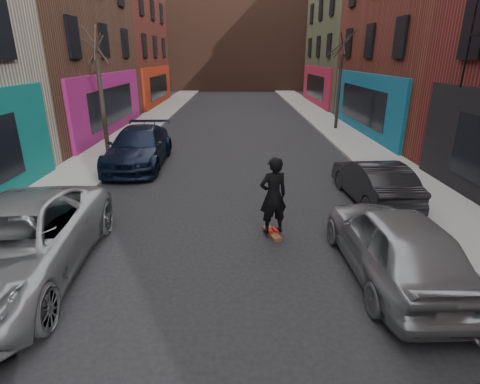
{
  "coord_description": "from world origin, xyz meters",
  "views": [
    {
      "loc": [
        -0.05,
        0.48,
        4.42
      ],
      "look_at": [
        0.02,
        8.2,
        1.6
      ],
      "focal_mm": 28.0,
      "sensor_mm": 36.0,
      "label": 1
    }
  ],
  "objects_px": {
    "parked_left_far": "(13,245)",
    "parked_left_end": "(139,147)",
    "tree_left_far": "(100,80)",
    "skateboard": "(272,233)",
    "parked_right_end": "(373,181)",
    "skateboarder": "(273,196)",
    "parked_right_far": "(394,243)",
    "tree_right_far": "(340,72)"
  },
  "relations": [
    {
      "from": "parked_left_end",
      "to": "parked_right_far",
      "type": "relative_size",
      "value": 1.18
    },
    {
      "from": "parked_left_far",
      "to": "parked_right_far",
      "type": "distance_m",
      "value": 7.8
    },
    {
      "from": "skateboard",
      "to": "parked_right_far",
      "type": "bearing_deg",
      "value": -58.09
    },
    {
      "from": "tree_right_far",
      "to": "skateboard",
      "type": "bearing_deg",
      "value": -109.9
    },
    {
      "from": "parked_left_far",
      "to": "parked_left_end",
      "type": "bearing_deg",
      "value": 83.8
    },
    {
      "from": "parked_right_far",
      "to": "skateboard",
      "type": "height_order",
      "value": "parked_right_far"
    },
    {
      "from": "tree_left_far",
      "to": "skateboarder",
      "type": "xyz_separation_m",
      "value": [
        7.07,
        -8.72,
        -2.27
      ]
    },
    {
      "from": "parked_right_end",
      "to": "skateboard",
      "type": "height_order",
      "value": "parked_right_end"
    },
    {
      "from": "tree_left_far",
      "to": "skateboarder",
      "type": "distance_m",
      "value": 11.46
    },
    {
      "from": "parked_right_end",
      "to": "skateboarder",
      "type": "height_order",
      "value": "skateboarder"
    },
    {
      "from": "tree_right_far",
      "to": "parked_left_end",
      "type": "xyz_separation_m",
      "value": [
        -10.39,
        -8.0,
        -2.74
      ]
    },
    {
      "from": "tree_left_far",
      "to": "skateboard",
      "type": "height_order",
      "value": "tree_left_far"
    },
    {
      "from": "tree_right_far",
      "to": "parked_right_far",
      "type": "height_order",
      "value": "tree_right_far"
    },
    {
      "from": "tree_right_far",
      "to": "parked_right_far",
      "type": "relative_size",
      "value": 1.47
    },
    {
      "from": "parked_left_far",
      "to": "skateboard",
      "type": "height_order",
      "value": "parked_left_far"
    },
    {
      "from": "parked_left_far",
      "to": "skateboarder",
      "type": "height_order",
      "value": "skateboarder"
    },
    {
      "from": "tree_right_far",
      "to": "parked_left_far",
      "type": "relative_size",
      "value": 1.16
    },
    {
      "from": "tree_right_far",
      "to": "parked_left_end",
      "type": "bearing_deg",
      "value": -142.41
    },
    {
      "from": "parked_left_far",
      "to": "skateboard",
      "type": "distance_m",
      "value": 5.88
    },
    {
      "from": "skateboard",
      "to": "skateboarder",
      "type": "bearing_deg",
      "value": -18.11
    },
    {
      "from": "tree_right_far",
      "to": "skateboard",
      "type": "xyz_separation_m",
      "value": [
        -5.33,
        -14.72,
        -3.48
      ]
    },
    {
      "from": "parked_right_far",
      "to": "skateboarder",
      "type": "distance_m",
      "value": 3.06
    },
    {
      "from": "tree_left_far",
      "to": "tree_right_far",
      "type": "height_order",
      "value": "tree_right_far"
    },
    {
      "from": "tree_right_far",
      "to": "parked_right_end",
      "type": "relative_size",
      "value": 1.65
    },
    {
      "from": "parked_left_end",
      "to": "skateboard",
      "type": "height_order",
      "value": "parked_left_end"
    },
    {
      "from": "parked_left_far",
      "to": "parked_right_end",
      "type": "relative_size",
      "value": 1.43
    },
    {
      "from": "parked_left_end",
      "to": "parked_right_far",
      "type": "height_order",
      "value": "parked_left_end"
    },
    {
      "from": "parked_left_far",
      "to": "skateboarder",
      "type": "bearing_deg",
      "value": 16.6
    },
    {
      "from": "parked_left_far",
      "to": "skateboard",
      "type": "bearing_deg",
      "value": 16.6
    },
    {
      "from": "parked_left_far",
      "to": "skateboarder",
      "type": "distance_m",
      "value": 5.83
    },
    {
      "from": "parked_left_far",
      "to": "tree_right_far",
      "type": "bearing_deg",
      "value": 53.64
    },
    {
      "from": "tree_left_far",
      "to": "parked_left_end",
      "type": "height_order",
      "value": "tree_left_far"
    },
    {
      "from": "skateboard",
      "to": "tree_left_far",
      "type": "bearing_deg",
      "value": 110.92
    },
    {
      "from": "tree_left_far",
      "to": "parked_left_end",
      "type": "xyz_separation_m",
      "value": [
        2.01,
        -2.0,
        -2.59
      ]
    },
    {
      "from": "parked_left_far",
      "to": "parked_left_end",
      "type": "xyz_separation_m",
      "value": [
        0.41,
        8.73,
        -0.03
      ]
    },
    {
      "from": "parked_left_far",
      "to": "skateboarder",
      "type": "xyz_separation_m",
      "value": [
        5.47,
        2.0,
        0.29
      ]
    },
    {
      "from": "parked_right_far",
      "to": "parked_left_far",
      "type": "bearing_deg",
      "value": -1.08
    },
    {
      "from": "parked_left_end",
      "to": "skateboarder",
      "type": "xyz_separation_m",
      "value": [
        5.06,
        -6.72,
        0.32
      ]
    },
    {
      "from": "parked_right_far",
      "to": "skateboarder",
      "type": "bearing_deg",
      "value": -41.42
    },
    {
      "from": "tree_left_far",
      "to": "skateboard",
      "type": "distance_m",
      "value": 11.71
    },
    {
      "from": "skateboard",
      "to": "parked_left_far",
      "type": "bearing_deg",
      "value": -178.01
    },
    {
      "from": "parked_right_end",
      "to": "tree_left_far",
      "type": "bearing_deg",
      "value": -34.52
    }
  ]
}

